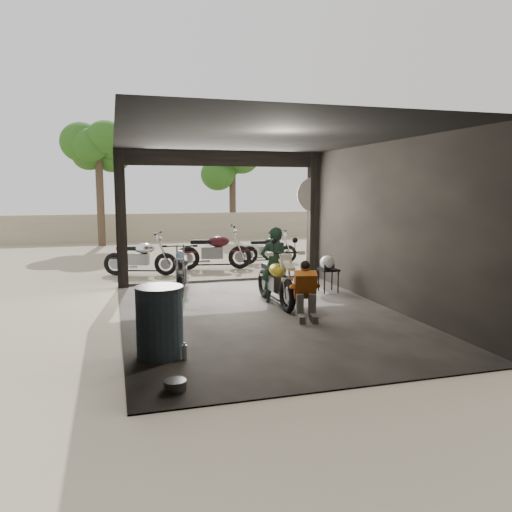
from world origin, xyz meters
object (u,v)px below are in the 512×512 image
sign_post (313,210)px  stool (328,272)px  main_bike (276,277)px  oil_drum (160,323)px  outside_bike_b (214,247)px  mechanic (306,292)px  outside_bike_c (269,247)px  outside_bike_a (140,254)px  helmet (327,262)px  left_bike (181,268)px  rider (274,265)px

sign_post → stool: bearing=-124.9°
main_bike → oil_drum: main_bike is taller
outside_bike_b → mechanic: size_ratio=1.87×
stool → oil_drum: 5.19m
main_bike → oil_drum: bearing=-136.6°
outside_bike_b → stool: outside_bike_b is taller
outside_bike_c → sign_post: sign_post is taller
outside_bike_a → outside_bike_c: 4.07m
helmet → oil_drum: bearing=-147.9°
main_bike → left_bike: main_bike is taller
rider → main_bike: bearing=81.6°
left_bike → outside_bike_b: bearing=75.5°
main_bike → oil_drum: (-2.50, -2.51, -0.08)m
left_bike → rider: (1.66, -1.54, 0.21)m
outside_bike_a → oil_drum: (-0.11, -6.76, -0.08)m
main_bike → left_bike: (-1.63, 1.75, -0.01)m
sign_post → oil_drum: bearing=-154.7°
helmet → rider: bearing=-166.6°
stool → sign_post: 2.21m
outside_bike_b → sign_post: size_ratio=0.73×
helmet → left_bike: bearing=154.6°
left_bike → sign_post: size_ratio=0.64×
mechanic → stool: 2.44m
main_bike → mechanic: (0.15, -1.25, -0.07)m
main_bike → helmet: size_ratio=5.10×
main_bike → rider: rider is taller
helmet → mechanic: bearing=-130.5°
left_bike → outside_bike_a: 2.61m
main_bike → outside_bike_b: bearing=92.0°
rider → stool: 1.61m
outside_bike_c → oil_drum: size_ratio=1.57×
rider → oil_drum: (-2.53, -2.72, -0.28)m
outside_bike_c → stool: size_ratio=2.88×
outside_bike_c → outside_bike_b: bearing=113.0°
helmet → main_bike: bearing=-160.1°
outside_bike_b → rider: rider is taller
left_bike → oil_drum: left_bike is taller
outside_bike_a → oil_drum: 6.76m
sign_post → helmet: bearing=-126.2°
outside_bike_c → main_bike: bearing=168.1°
stool → sign_post: size_ratio=0.21×
left_bike → stool: bearing=-7.1°
rider → stool: rider is taller
outside_bike_a → stool: 5.21m
outside_bike_a → sign_post: (4.23, -1.70, 1.18)m
outside_bike_c → rider: rider is taller
outside_bike_c → helmet: bearing=-176.9°
outside_bike_a → helmet: size_ratio=5.03×
left_bike → oil_drum: bearing=-91.7°
left_bike → outside_bike_c: size_ratio=1.07×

